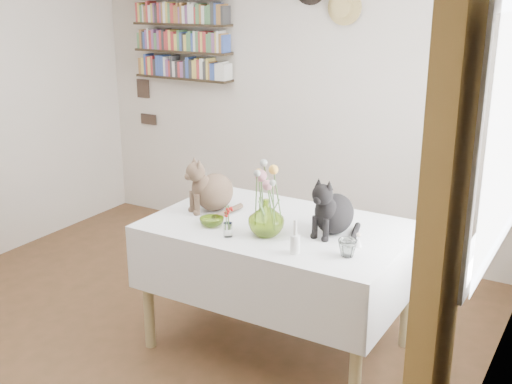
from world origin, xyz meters
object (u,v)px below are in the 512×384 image
Objects in this scene: black_cat at (335,203)px; flower_vase at (266,217)px; bookshelf_unit at (182,29)px; dining_table at (278,256)px; tabby_cat at (215,182)px.

flower_vase is at bearing -133.08° from black_cat.
dining_table is at bearing -40.59° from bookshelf_unit.
tabby_cat is at bearing 155.76° from flower_vase.
bookshelf_unit reaches higher than flower_vase.
black_cat is at bearing -35.07° from bookshelf_unit.
tabby_cat is at bearing -169.15° from black_cat.
dining_table is 0.62m from tabby_cat.
dining_table is 1.56× the size of bookshelf_unit.
tabby_cat reaches higher than flower_vase.
bookshelf_unit is at bearing 136.55° from flower_vase.
tabby_cat reaches higher than dining_table.
tabby_cat is 2.24m from bookshelf_unit.
dining_table is 4.30× the size of tabby_cat.
dining_table is at bearing -161.30° from black_cat.
bookshelf_unit is at bearing 139.41° from dining_table.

